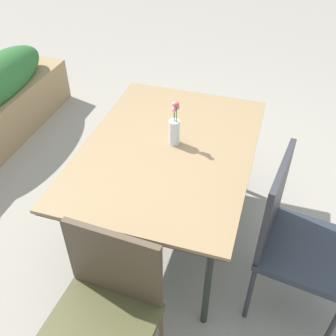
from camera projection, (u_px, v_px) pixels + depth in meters
ground_plane at (179, 232)px, 2.80m from camera, size 12.00×12.00×0.00m
dining_table at (168, 153)px, 2.37m from camera, size 1.40×1.01×0.75m
chair_near_left at (294, 235)px, 2.06m from camera, size 0.54×0.54×1.00m
chair_end_left at (103, 312)px, 1.74m from camera, size 0.50×0.50×0.92m
flower_vase at (174, 129)px, 2.30m from camera, size 0.07×0.07×0.30m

